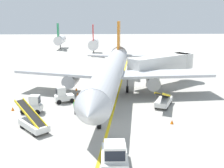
{
  "coord_description": "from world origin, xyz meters",
  "views": [
    {
      "loc": [
        -0.79,
        -25.28,
        10.88
      ],
      "look_at": [
        0.7,
        8.15,
        2.5
      ],
      "focal_mm": 43.17,
      "sensor_mm": 36.0,
      "label": 1
    }
  ],
  "objects": [
    {
      "name": "belt_loader_forward_hold",
      "position": [
        -7.43,
        -0.3,
        0.78
      ],
      "size": [
        4.17,
        4.63,
        2.59
      ],
      "color": "silver",
      "rests_on": "ground"
    },
    {
      "name": "baggage_tug_near_wing",
      "position": [
        -5.66,
        8.53,
        0.93
      ],
      "size": [
        2.7,
        2.06,
        2.1
      ],
      "color": "silver",
      "rests_on": "ground"
    },
    {
      "name": "baggage_tug_by_cargo_door",
      "position": [
        -8.66,
        4.75,
        0.93
      ],
      "size": [
        2.48,
        1.46,
        2.1
      ],
      "color": "silver",
      "rests_on": "ground"
    },
    {
      "name": "distant_aircraft_mid_left",
      "position": [
        -2.7,
        55.27,
        3.22
      ],
      "size": [
        3.0,
        10.1,
        8.8
      ],
      "color": "silver",
      "rests_on": "ground"
    },
    {
      "name": "safety_cone_tail_area",
      "position": [
        -11.28,
        5.59,
        0.22
      ],
      "size": [
        0.36,
        0.36,
        0.44
      ],
      "primitive_type": "cone",
      "color": "orange",
      "rests_on": "ground"
    },
    {
      "name": "belt_loader_aft_hold",
      "position": [
        7.03,
        6.35,
        0.78
      ],
      "size": [
        3.25,
        5.06,
        2.59
      ],
      "color": "silver",
      "rests_on": "ground"
    },
    {
      "name": "distant_aircraft_far_left",
      "position": [
        -14.64,
        69.58,
        3.22
      ],
      "size": [
        3.0,
        10.1,
        8.8
      ],
      "color": "silver",
      "rests_on": "ground"
    },
    {
      "name": "ground_crew_marshaller",
      "position": [
        -3.69,
        3.99,
        0.91
      ],
      "size": [
        0.36,
        0.24,
        1.7
      ],
      "color": "#26262D",
      "rests_on": "ground"
    },
    {
      "name": "safety_cone_nose_right",
      "position": [
        6.64,
        0.68,
        0.22
      ],
      "size": [
        0.36,
        0.36,
        0.44
      ],
      "primitive_type": "cone",
      "color": "orange",
      "rests_on": "ground"
    },
    {
      "name": "safety_cone_nose_left",
      "position": [
        -4.45,
        14.25,
        0.22
      ],
      "size": [
        0.36,
        0.36,
        0.44
      ],
      "primitive_type": "cone",
      "color": "orange",
      "rests_on": "ground"
    },
    {
      "name": "safety_cone_wingtip_right",
      "position": [
        -4.03,
        11.65,
        0.22
      ],
      "size": [
        0.36,
        0.36,
        0.44
      ],
      "primitive_type": "cone",
      "color": "orange",
      "rests_on": "ground"
    },
    {
      "name": "taxi_line_yellow",
      "position": [
        0.7,
        5.0,
        0.0
      ],
      "size": [
        11.74,
        79.22,
        0.01
      ],
      "primitive_type": "cube",
      "rotation": [
        0.0,
        0.0,
        -0.14
      ],
      "color": "yellow",
      "rests_on": "ground"
    },
    {
      "name": "jet_bridge",
      "position": [
        10.04,
        17.69,
        3.54
      ],
      "size": [
        11.93,
        9.38,
        4.85
      ],
      "color": "silver",
      "rests_on": "ground"
    },
    {
      "name": "airliner",
      "position": [
        0.78,
        11.69,
        3.42
      ],
      "size": [
        28.32,
        35.29,
        10.1
      ],
      "color": "#B2B5BA",
      "rests_on": "ground"
    },
    {
      "name": "pushback_tug",
      "position": [
        0.18,
        -7.51,
        0.99
      ],
      "size": [
        1.97,
        3.64,
        2.2
      ],
      "color": "silver",
      "rests_on": "ground"
    },
    {
      "name": "ground_plane",
      "position": [
        0.0,
        0.0,
        0.0
      ],
      "size": [
        300.0,
        300.0,
        0.0
      ],
      "primitive_type": "plane",
      "color": "#9E9B93"
    }
  ]
}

